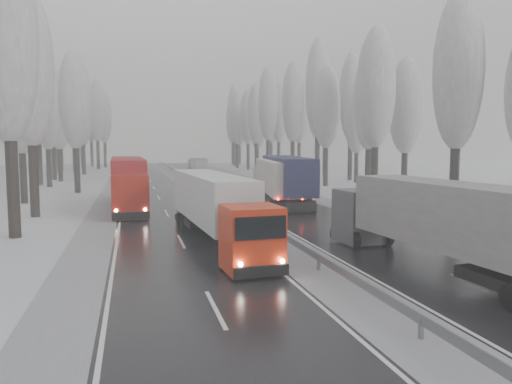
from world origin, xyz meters
name	(u,v)px	position (x,y,z in m)	size (l,w,h in m)	color
ground	(359,298)	(0.00, 0.00, 0.00)	(260.00, 260.00, 0.00)	silver
carriageway_right	(272,201)	(5.25, 30.00, 0.01)	(7.50, 200.00, 0.03)	black
carriageway_left	(162,204)	(-5.25, 30.00, 0.01)	(7.50, 200.00, 0.03)	black
median_slush	(219,203)	(0.00, 30.00, 0.02)	(3.00, 200.00, 0.04)	#9EA0A6
shoulder_right	(320,200)	(10.20, 30.00, 0.02)	(2.40, 200.00, 0.04)	#9EA0A6
shoulder_left	(106,206)	(-10.20, 30.00, 0.02)	(2.40, 200.00, 0.04)	#9EA0A6
median_guardrail	(219,197)	(0.00, 29.99, 0.60)	(0.12, 200.00, 0.76)	slate
tree_16	(458,72)	(15.04, 15.67, 10.67)	(3.60, 3.60, 16.53)	black
tree_18	(376,89)	(14.51, 27.03, 10.70)	(3.60, 3.60, 16.58)	black
tree_19	(406,107)	(20.02, 31.03, 9.42)	(3.60, 3.60, 14.57)	black
tree_20	(369,102)	(17.90, 35.17, 10.14)	(3.60, 3.60, 15.71)	black
tree_21	(371,90)	(20.12, 39.17, 12.00)	(3.60, 3.60, 18.62)	black
tree_22	(326,108)	(17.02, 45.60, 10.24)	(3.60, 3.60, 15.86)	black
tree_23	(357,121)	(23.31, 49.60, 8.77)	(3.60, 3.60, 13.55)	black
tree_24	(318,90)	(17.90, 51.02, 13.19)	(3.60, 3.60, 20.49)	black
tree_25	(351,98)	(24.81, 55.02, 12.52)	(3.60, 3.60, 19.44)	black
tree_26	(293,103)	(17.56, 61.27, 12.10)	(3.60, 3.60, 18.78)	black
tree_27	(325,110)	(24.72, 65.27, 11.36)	(3.60, 3.60, 17.62)	black
tree_28	(268,105)	(16.34, 71.95, 12.64)	(3.60, 3.60, 19.62)	black
tree_29	(299,112)	(23.71, 75.95, 11.67)	(3.60, 3.60, 18.11)	black
tree_30	(256,114)	(16.56, 81.70, 11.52)	(3.60, 3.60, 17.86)	black
tree_31	(279,113)	(22.48, 85.70, 11.97)	(3.60, 3.60, 18.58)	black
tree_32	(248,118)	(16.63, 89.21, 11.18)	(3.60, 3.60, 17.33)	black
tree_33	(258,127)	(19.77, 93.21, 9.26)	(3.60, 3.60, 14.33)	black
tree_34	(237,118)	(15.73, 96.32, 11.37)	(3.60, 3.60, 17.63)	black
tree_35	(271,118)	(24.94, 100.32, 11.77)	(3.60, 3.60, 18.25)	black
tree_36	(234,114)	(17.04, 106.16, 13.02)	(3.60, 3.60, 20.23)	black
tree_37	(258,124)	(24.02, 110.16, 10.56)	(3.60, 3.60, 16.37)	black
tree_38	(233,121)	(18.73, 116.73, 11.59)	(3.60, 3.60, 17.97)	black
tree_39	(240,126)	(21.55, 120.73, 10.45)	(3.60, 3.60, 16.19)	black
tree_56	(6,37)	(-14.71, 15.70, 11.68)	(3.60, 3.60, 18.12)	black
tree_58	(29,69)	(-15.13, 24.57, 11.10)	(3.60, 3.60, 17.21)	black
tree_60	(20,100)	(-17.75, 34.20, 9.59)	(3.60, 3.60, 14.84)	black
tree_62	(75,101)	(-13.94, 43.73, 10.36)	(3.60, 3.60, 16.04)	black
tree_63	(6,98)	(-21.85, 47.73, 10.89)	(3.60, 3.60, 16.88)	black
tree_64	(47,109)	(-18.26, 52.71, 9.96)	(3.60, 3.60, 15.42)	black
tree_65	(37,92)	(-20.05, 56.71, 12.55)	(3.60, 3.60, 19.48)	black
tree_66	(58,115)	(-18.16, 62.35, 9.84)	(3.60, 3.60, 15.23)	black
tree_67	(52,108)	(-19.54, 66.35, 11.03)	(3.60, 3.60, 17.09)	black
tree_68	(75,111)	(-16.58, 69.11, 10.75)	(3.60, 3.60, 16.65)	black
tree_69	(46,102)	(-21.42, 73.11, 12.46)	(3.60, 3.60, 19.35)	black
tree_70	(82,113)	(-16.33, 79.19, 11.03)	(3.60, 3.60, 17.09)	black
tree_71	(57,105)	(-21.09, 83.19, 12.63)	(3.60, 3.60, 19.61)	black
tree_72	(73,122)	(-18.93, 88.54, 9.76)	(3.60, 3.60, 15.11)	black
tree_73	(60,116)	(-21.82, 92.54, 11.11)	(3.60, 3.60, 17.22)	black
tree_74	(97,111)	(-15.07, 99.33, 12.67)	(3.60, 3.60, 19.68)	black
tree_75	(55,115)	(-24.20, 103.33, 11.99)	(3.60, 3.60, 18.60)	black
tree_76	(104,117)	(-14.05, 108.72, 11.95)	(3.60, 3.60, 18.55)	black
tree_77	(81,129)	(-19.66, 112.72, 9.26)	(3.60, 3.60, 14.32)	black
tree_78	(91,115)	(-17.56, 115.31, 12.59)	(3.60, 3.60, 19.55)	black
tree_79	(81,122)	(-20.33, 119.31, 11.01)	(3.60, 3.60, 17.07)	black
truck_grey_tarp	(442,221)	(4.93, 2.32, 2.31)	(3.59, 15.52, 3.95)	#424347
truck_blue_box	(285,177)	(5.78, 27.60, 2.57)	(5.00, 17.29, 4.40)	#1A2343
truck_cream_box	(276,179)	(4.94, 27.72, 2.39)	(4.65, 16.08, 4.09)	beige
box_truck_distant	(198,164)	(5.17, 85.54, 1.39)	(3.02, 7.52, 2.73)	silver
truck_red_white	(215,204)	(-3.44, 10.94, 2.23)	(3.37, 15.03, 3.83)	red
truck_red_red	(128,179)	(-8.20, 28.04, 2.52)	(3.03, 16.90, 4.32)	#A41409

